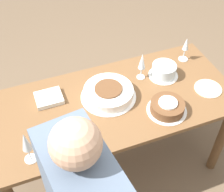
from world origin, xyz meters
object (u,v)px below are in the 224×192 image
cake_back_decorated (164,71)px  wine_glass_extra (26,143)px  cake_center_white (108,93)px  cake_front_chocolate (167,107)px  wine_glass_near (142,62)px  wine_glass_far (186,46)px

cake_back_decorated → wine_glass_extra: (-1.01, -0.36, 0.11)m
cake_center_white → cake_back_decorated: size_ratio=1.75×
wine_glass_extra → cake_front_chocolate: bearing=3.4°
cake_front_chocolate → wine_glass_near: 0.36m
cake_center_white → wine_glass_far: (0.66, 0.17, 0.09)m
cake_back_decorated → wine_glass_extra: bearing=-160.3°
cake_front_chocolate → wine_glass_far: size_ratio=1.37×
wine_glass_far → wine_glass_extra: wine_glass_extra is taller
cake_center_white → cake_front_chocolate: size_ratio=1.44×
cake_center_white → wine_glass_near: 0.31m
wine_glass_far → wine_glass_extra: size_ratio=0.83×
cake_front_chocolate → wine_glass_extra: bearing=-176.6°
wine_glass_near → wine_glass_extra: (-0.85, -0.40, 0.01)m
cake_back_decorated → wine_glass_far: size_ratio=1.12×
cake_front_chocolate → wine_glass_far: (0.36, 0.42, 0.09)m
cake_front_chocolate → wine_glass_far: bearing=49.2°
wine_glass_near → wine_glass_extra: 0.94m
wine_glass_extra → wine_glass_far: bearing=20.9°
cake_back_decorated → cake_front_chocolate: bearing=-113.8°
cake_front_chocolate → wine_glass_near: (-0.02, 0.35, 0.10)m
cake_back_decorated → wine_glass_near: 0.19m
cake_center_white → wine_glass_near: bearing=19.4°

